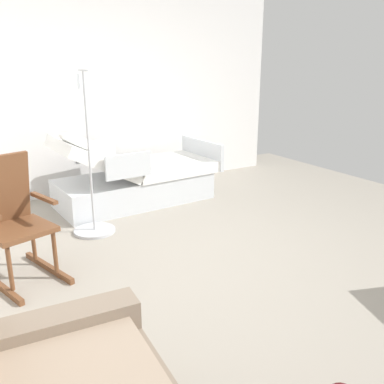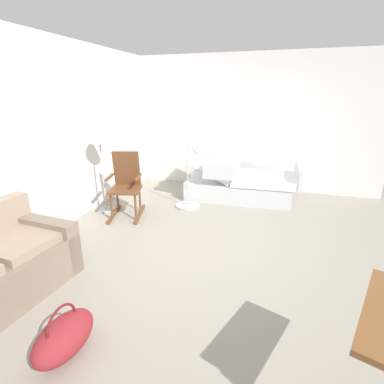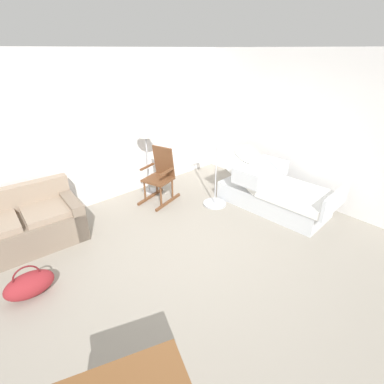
% 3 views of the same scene
% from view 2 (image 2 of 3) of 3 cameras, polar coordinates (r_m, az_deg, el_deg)
% --- Properties ---
extents(ground_plane, '(6.85, 6.85, 0.00)m').
position_cam_2_polar(ground_plane, '(3.97, 5.67, -10.54)').
color(ground_plane, gray).
extents(back_wall, '(5.68, 0.10, 2.70)m').
position_cam_2_polar(back_wall, '(4.69, -25.56, 9.75)').
color(back_wall, white).
rests_on(back_wall, ground).
extents(side_wall, '(0.10, 5.09, 2.70)m').
position_cam_2_polar(side_wall, '(6.26, 11.63, 12.94)').
color(side_wall, white).
rests_on(side_wall, ground).
extents(hospital_bed, '(1.09, 2.12, 1.04)m').
position_cam_2_polar(hospital_bed, '(5.67, 9.03, 1.75)').
color(hospital_bed, silver).
rests_on(hospital_bed, ground).
extents(rocking_chair, '(0.86, 0.67, 1.05)m').
position_cam_2_polar(rocking_chair, '(4.92, -12.74, 1.31)').
color(rocking_chair, brown).
rests_on(rocking_chair, ground).
extents(floor_lamp, '(0.34, 0.34, 1.48)m').
position_cam_2_polar(floor_lamp, '(4.99, -17.59, 9.71)').
color(floor_lamp, '#B2B5BA').
rests_on(floor_lamp, ground).
extents(duffel_bag, '(0.57, 0.34, 0.43)m').
position_cam_2_polar(duffel_bag, '(2.69, -23.67, -24.42)').
color(duffel_bag, maroon).
rests_on(duffel_bag, ground).
extents(iv_pole, '(0.44, 0.44, 1.69)m').
position_cam_2_polar(iv_pole, '(5.20, -0.83, -0.21)').
color(iv_pole, '#B2B5BA').
rests_on(iv_pole, ground).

